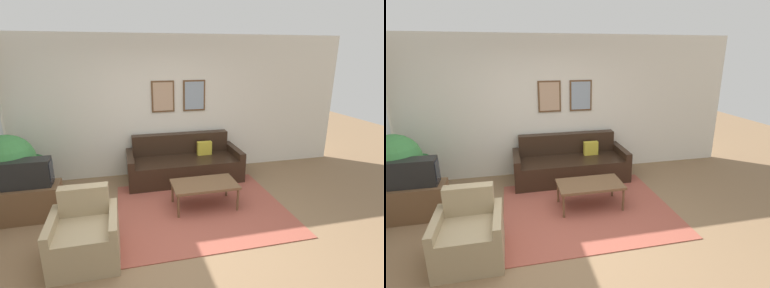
% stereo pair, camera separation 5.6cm
% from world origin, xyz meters
% --- Properties ---
extents(ground_plane, '(16.00, 16.00, 0.00)m').
position_xyz_m(ground_plane, '(0.00, 0.00, 0.00)').
color(ground_plane, '#846647').
extents(area_rug, '(2.57, 2.22, 0.01)m').
position_xyz_m(area_rug, '(0.54, 0.72, 0.01)').
color(area_rug, '#9E4C3D').
rests_on(area_rug, ground_plane).
extents(wall_back, '(8.00, 0.09, 2.70)m').
position_xyz_m(wall_back, '(0.01, 2.45, 1.35)').
color(wall_back, silver).
rests_on(wall_back, ground_plane).
extents(couch, '(2.14, 0.90, 0.83)m').
position_xyz_m(couch, '(0.53, 1.99, 0.29)').
color(couch, black).
rests_on(couch, ground_plane).
extents(coffee_table, '(1.01, 0.58, 0.41)m').
position_xyz_m(coffee_table, '(0.59, 0.79, 0.37)').
color(coffee_table, brown).
rests_on(coffee_table, ground_plane).
extents(tv_stand, '(0.82, 0.44, 0.51)m').
position_xyz_m(tv_stand, '(-1.96, 1.06, 0.26)').
color(tv_stand, brown).
rests_on(tv_stand, ground_plane).
extents(tv, '(0.66, 0.28, 0.40)m').
position_xyz_m(tv, '(-1.96, 1.06, 0.72)').
color(tv, black).
rests_on(tv, tv_stand).
extents(armchair, '(0.77, 0.76, 0.82)m').
position_xyz_m(armchair, '(-1.11, -0.08, 0.29)').
color(armchair, tan).
rests_on(armchair, ground_plane).
extents(potted_plant_tall, '(0.80, 0.80, 1.20)m').
position_xyz_m(potted_plant_tall, '(-2.30, 1.42, 0.79)').
color(potted_plant_tall, '#383D42').
rests_on(potted_plant_tall, ground_plane).
extents(potted_plant_by_window, '(0.43, 0.43, 0.71)m').
position_xyz_m(potted_plant_by_window, '(-2.08, 1.96, 0.45)').
color(potted_plant_by_window, '#383D42').
rests_on(potted_plant_by_window, ground_plane).
extents(potted_plant_small, '(0.58, 0.58, 0.86)m').
position_xyz_m(potted_plant_small, '(-2.28, 1.84, 0.55)').
color(potted_plant_small, '#383D42').
rests_on(potted_plant_small, ground_plane).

